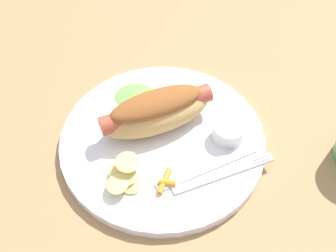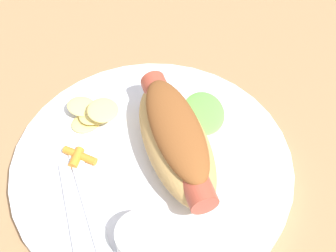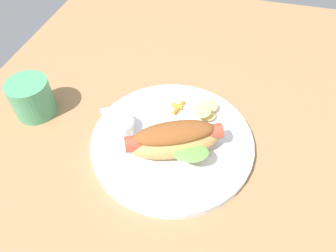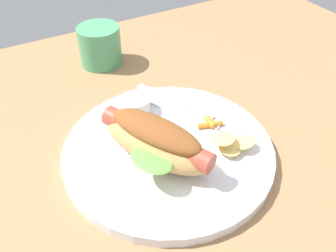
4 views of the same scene
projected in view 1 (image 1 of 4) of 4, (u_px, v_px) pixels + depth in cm
name	position (u px, v px, depth cm)	size (l,w,h in cm)	color
ground_plane	(162.00, 155.00, 64.14)	(120.00, 90.00, 1.80)	#9E754C
plate	(164.00, 141.00, 63.61)	(30.13, 30.13, 1.60)	white
hot_dog	(156.00, 110.00, 62.07)	(12.84, 17.48, 6.16)	tan
sauce_ramekin	(229.00, 131.00, 62.07)	(4.70, 4.70, 2.62)	white
fork	(222.00, 174.00, 58.77)	(7.24, 14.26, 0.40)	silver
knife	(208.00, 167.00, 59.54)	(15.56, 1.40, 0.36)	silver
chips_pile	(124.00, 175.00, 57.54)	(6.79, 5.71, 2.81)	#E7CF73
carrot_garnish	(166.00, 182.00, 57.73)	(3.97, 2.58, 0.99)	orange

